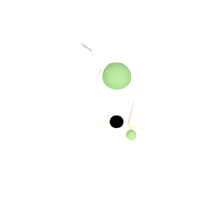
{
  "coord_description": "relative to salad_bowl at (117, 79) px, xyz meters",
  "views": [
    {
      "loc": [
        -0.33,
        -0.15,
        0.84
      ],
      "look_at": [
        0.0,
        0.0,
        0.03
      ],
      "focal_mm": 45.0,
      "sensor_mm": 36.0,
      "label": 1
    }
  ],
  "objects": [
    {
      "name": "cheese_toast_near",
      "position": [
        -0.08,
        -0.11,
        -0.03
      ],
      "size": [
        0.09,
        0.06,
        0.03
      ],
      "color": "tan",
      "rests_on": "dinner_plate"
    },
    {
      "name": "sauce_ramekin",
      "position": [
        -0.13,
        -0.06,
        -0.02
      ],
      "size": [
        0.06,
        0.06,
        0.03
      ],
      "color": "white",
      "rests_on": "dinner_plate"
    },
    {
      "name": "salad_bowl",
      "position": [
        0.0,
        0.0,
        0.0
      ],
      "size": [
        0.11,
        0.11,
        0.1
      ],
      "color": "white",
      "rests_on": "dinner_plate"
    },
    {
      "name": "napkin",
      "position": [
        0.05,
        -0.21,
        -0.05
      ],
      "size": [
        0.12,
        0.14,
        0.01
      ],
      "color": "beige",
      "rests_on": "ground_plane"
    },
    {
      "name": "wine_glass",
      "position": [
        0.04,
        0.1,
        0.07
      ],
      "size": [
        0.07,
        0.07,
        0.16
      ],
      "color": "silver",
      "rests_on": "ground_plane"
    },
    {
      "name": "cheese_toast_far",
      "position": [
        -0.12,
        0.01,
        -0.03
      ],
      "size": [
        0.09,
        0.09,
        0.03
      ],
      "color": "tan",
      "rests_on": "dinner_plate"
    },
    {
      "name": "ground_plane",
      "position": [
        -0.11,
        -0.03,
        -0.05
      ],
      "size": [
        4.0,
        4.0,
        0.0
      ],
      "primitive_type": "plane",
      "color": "beige"
    },
    {
      "name": "dinner_plate",
      "position": [
        -0.11,
        -0.03,
        -0.05
      ],
      "size": [
        0.29,
        0.29,
        0.01
      ],
      "color": "white",
      "rests_on": "ground_plane"
    },
    {
      "name": "garnish",
      "position": [
        -0.15,
        -0.11,
        -0.02
      ],
      "size": [
        0.03,
        0.03,
        0.03
      ],
      "color": "#477533",
      "rests_on": "dinner_plate"
    }
  ]
}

